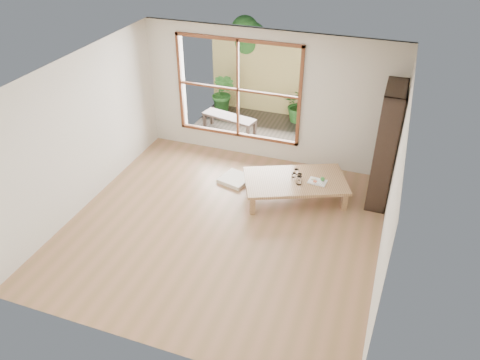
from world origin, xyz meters
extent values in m
plane|color=#A47352|center=(0.00, 0.00, 0.00)|extent=(5.00, 5.00, 0.00)
cube|color=#AB8453|center=(0.91, 1.20, 0.36)|extent=(2.02, 1.62, 0.06)
cube|color=#AB8453|center=(0.35, 0.51, 0.17)|extent=(0.12, 0.12, 0.33)
cube|color=#AB8453|center=(0.02, 1.26, 0.17)|extent=(0.12, 0.12, 0.33)
cube|color=#AB8453|center=(1.81, 1.14, 0.17)|extent=(0.12, 0.12, 0.33)
cube|color=#AB8453|center=(1.48, 1.90, 0.17)|extent=(0.12, 0.12, 0.33)
cube|color=silver|center=(-0.28, 1.37, 0.04)|extent=(0.62, 0.62, 0.07)
cube|color=black|center=(2.31, 1.71, 1.05)|extent=(0.34, 0.95, 2.11)
cylinder|color=silver|center=(1.00, 1.08, 0.47)|extent=(0.09, 0.09, 0.16)
cylinder|color=silver|center=(0.97, 1.25, 0.44)|extent=(0.07, 0.07, 0.10)
cylinder|color=silver|center=(0.88, 1.38, 0.44)|extent=(0.08, 0.08, 0.10)
cylinder|color=silver|center=(0.86, 1.27, 0.43)|extent=(0.07, 0.07, 0.08)
cube|color=white|center=(1.29, 1.25, 0.40)|extent=(0.33, 0.25, 0.02)
sphere|color=#347D32|center=(1.37, 1.29, 0.45)|extent=(0.08, 0.08, 0.08)
cube|color=#E25E35|center=(1.26, 1.20, 0.42)|extent=(0.06, 0.05, 0.03)
cube|color=beige|center=(1.21, 1.28, 0.42)|extent=(0.07, 0.06, 0.02)
cylinder|color=silver|center=(1.33, 1.18, 0.41)|extent=(0.18, 0.03, 0.01)
cube|color=#312A24|center=(-0.60, 3.56, 0.00)|extent=(2.80, 2.00, 0.05)
cube|color=black|center=(-1.09, 3.20, 0.39)|extent=(1.29, 0.62, 0.05)
cube|color=black|center=(-1.69, 3.19, 0.20)|extent=(0.07, 0.07, 0.34)
cube|color=black|center=(-1.62, 3.46, 0.20)|extent=(0.07, 0.07, 0.34)
cube|color=black|center=(-0.56, 2.93, 0.20)|extent=(0.07, 0.07, 0.34)
cube|color=black|center=(-0.49, 3.21, 0.20)|extent=(0.07, 0.07, 0.34)
cube|color=#D5C16D|center=(-0.60, 4.56, 0.90)|extent=(2.80, 0.06, 1.80)
imported|color=#306B27|center=(0.26, 4.27, 0.44)|extent=(0.82, 0.73, 0.83)
imported|color=#306B27|center=(-1.57, 4.08, 0.54)|extent=(0.67, 0.59, 1.03)
cylinder|color=#4C3D2D|center=(-1.30, 4.86, 0.80)|extent=(0.14, 0.14, 1.60)
sphere|color=#306B27|center=(-1.18, 4.86, 1.65)|extent=(0.84, 0.84, 0.84)
sphere|color=#306B27|center=(-1.45, 4.94, 1.45)|extent=(0.70, 0.70, 0.70)
sphere|color=#306B27|center=(-1.27, 4.76, 1.90)|extent=(0.64, 0.64, 0.64)
camera|label=1|loc=(2.30, -5.64, 4.86)|focal=35.00mm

